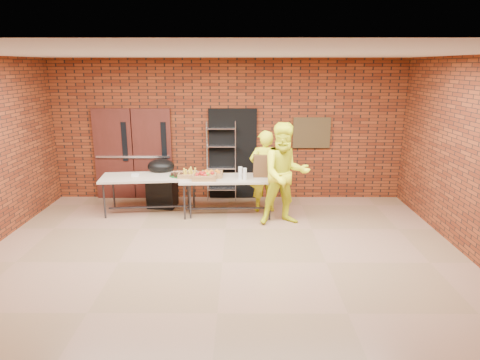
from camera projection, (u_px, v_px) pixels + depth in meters
name	position (u px, v px, depth m)	size (l,w,h in m)	color
room	(221.00, 165.00, 6.39)	(8.08, 7.08, 3.28)	#886849
double_doors	(133.00, 154.00, 9.86)	(1.78, 0.12, 2.10)	#471914
dark_doorway	(233.00, 154.00, 9.87)	(1.10, 0.06, 2.10)	black
bronze_plaque	(312.00, 133.00, 9.73)	(0.85, 0.04, 0.70)	#402F19
wire_rack	(221.00, 161.00, 9.78)	(0.67, 0.22, 1.82)	silver
table_left	(150.00, 179.00, 8.90)	(2.04, 1.01, 0.81)	tan
table_right	(227.00, 181.00, 8.83)	(1.97, 0.89, 0.80)	tan
basket_bananas	(189.00, 175.00, 8.78)	(0.42, 0.33, 0.13)	#B07847
basket_oranges	(212.00, 174.00, 8.86)	(0.43, 0.34, 0.13)	#B07847
basket_apples	(205.00, 176.00, 8.65)	(0.47, 0.37, 0.15)	#B07847
muffin_tray	(178.00, 174.00, 8.87)	(0.37, 0.37, 0.09)	#15521D
napkin_box	(136.00, 175.00, 8.87)	(0.16, 0.11, 0.05)	silver
coffee_dispenser	(262.00, 165.00, 8.90)	(0.35, 0.31, 0.46)	#55381D
cup_stack_front	(240.00, 173.00, 8.67)	(0.08, 0.08, 0.25)	silver
cup_stack_mid	(245.00, 174.00, 8.63)	(0.08, 0.08, 0.24)	silver
cup_stack_back	(240.00, 172.00, 8.85)	(0.07, 0.07, 0.21)	silver
covered_grill	(162.00, 183.00, 9.38)	(0.65, 0.56, 1.08)	black
volunteer_woman	(264.00, 171.00, 9.02)	(0.64, 0.42, 1.74)	#EDF41B
volunteer_man	(285.00, 174.00, 8.25)	(0.97, 0.76, 2.00)	#EDF41B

